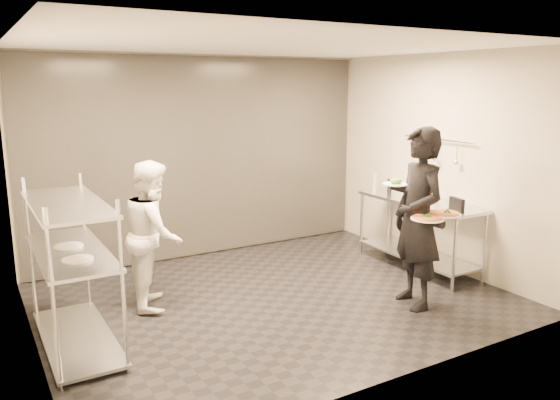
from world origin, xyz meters
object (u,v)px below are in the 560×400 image
chef (154,234)px  pizza_plate_far (444,213)px  bottle_clear (437,194)px  waiter (418,219)px  bottle_dark (389,187)px  pos_monitor (457,205)px  pass_rack (72,265)px  salad_plate (396,182)px  prep_counter (419,222)px  bottle_green (375,183)px  pizza_plate_near (427,218)px

chef → pizza_plate_far: (2.60, -1.68, 0.27)m
bottle_clear → waiter: bearing=-144.4°
bottle_dark → pos_monitor: bearing=-91.6°
pass_rack → bottle_clear: 4.46m
salad_plate → bottle_dark: size_ratio=1.36×
chef → pos_monitor: chef is taller
prep_counter → bottle_green: bottle_green is taller
pizza_plate_near → salad_plate: 0.58m
bottle_dark → bottle_clear: bearing=-72.3°
prep_counter → chef: 3.43m
pass_rack → bottle_green: pass_rack is taller
prep_counter → waiter: bearing=-135.3°
pass_rack → pos_monitor: pass_rack is taller
prep_counter → bottle_green: (-0.15, 0.73, 0.42)m
pos_monitor → bottle_dark: size_ratio=1.12×
pos_monitor → bottle_dark: (0.03, 1.22, 0.02)m
pass_rack → prep_counter: (4.33, 0.00, -0.14)m
pos_monitor → bottle_dark: bearing=100.3°
pizza_plate_far → bottle_green: bearing=71.5°
pizza_plate_near → salad_plate: (0.01, 0.50, 0.29)m
bottle_green → salad_plate: bearing=-122.2°
pass_rack → salad_plate: size_ratio=5.56×
prep_counter → pizza_plate_far: 1.45m
prep_counter → pos_monitor: (-0.12, -0.72, 0.38)m
prep_counter → pass_rack: bearing=-180.0°
waiter → pizza_plate_far: size_ratio=5.55×
prep_counter → bottle_clear: size_ratio=8.96×
salad_plate → waiter: bearing=-71.2°
chef → bottle_dark: bearing=-72.0°
pass_rack → bottle_clear: bearing=-2.1°
bottle_clear → pass_rack: bearing=177.9°
prep_counter → chef: bearing=170.9°
chef → pos_monitor: bearing=-92.4°
pizza_plate_near → bottle_clear: bearing=40.5°
bottle_clear → pizza_plate_near: bearing=-139.5°
pos_monitor → bottle_green: size_ratio=0.91×
pass_rack → bottle_dark: bearing=6.7°
bottle_green → pos_monitor: bearing=-88.6°
prep_counter → bottle_clear: bearing=-52.9°
bottle_clear → bottle_dark: bearing=107.7°
prep_counter → pos_monitor: size_ratio=7.56×
prep_counter → waiter: 1.36m
waiter → chef: waiter is taller
pass_rack → pizza_plate_far: 3.74m
pass_rack → bottle_green: 4.25m
pos_monitor → bottle_green: bottle_green is taller
prep_counter → bottle_dark: (-0.09, 0.50, 0.40)m
pizza_plate_near → bottle_dark: bottle_dark is taller
waiter → bottle_clear: waiter is taller
waiter → pos_monitor: bearing=116.4°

